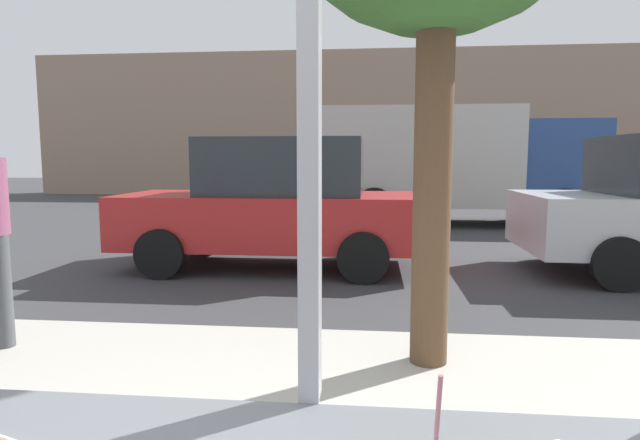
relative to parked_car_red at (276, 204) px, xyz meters
The scene contains 6 objects.
ground_plane 2.47m from the parked_car_red, 58.82° to the left, with size 60.00×60.00×0.00m, color #38383A.
sidewalk_strip 4.66m from the parked_car_red, 74.97° to the right, with size 16.00×2.80×0.13m, color #B2ADA3.
window_wall 6.14m from the parked_car_red, 78.70° to the right, with size 2.80×0.20×2.90m.
building_facade_far 14.96m from the parked_car_red, 85.39° to the left, with size 28.00×1.20×5.81m, color gray.
parked_car_red is the anchor object (origin of this frame).
box_truck 6.11m from the parked_car_red, 60.65° to the left, with size 6.45×2.44×2.65m.
Camera 1 is at (0.15, -1.17, 1.52)m, focal length 29.58 mm.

